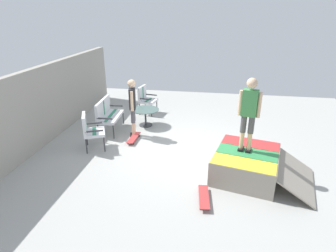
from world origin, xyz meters
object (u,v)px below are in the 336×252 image
(patio_bench, at_px, (107,112))
(person_skater, at_px, (249,110))
(patio_chair_near_house, at_px, (145,97))
(patio_chair_by_wall, at_px, (90,128))
(person_watching, at_px, (133,104))
(patio_table, at_px, (145,114))
(skateboard_spare, at_px, (204,197))
(skate_ramp, at_px, (247,164))
(skateboard_by_bench, at_px, (134,138))

(patio_bench, bearing_deg, person_skater, -115.17)
(person_skater, bearing_deg, patio_bench, 64.83)
(patio_chair_near_house, bearing_deg, patio_bench, 156.61)
(patio_chair_by_wall, bearing_deg, person_watching, -41.01)
(patio_chair_near_house, relative_size, patio_table, 1.13)
(person_watching, distance_m, skateboard_spare, 3.79)
(patio_chair_by_wall, bearing_deg, skate_ramp, -99.45)
(skate_ramp, xyz_separation_m, person_skater, (0.09, 0.09, 1.29))
(patio_chair_by_wall, distance_m, skateboard_spare, 3.72)
(patio_chair_by_wall, xyz_separation_m, skateboard_by_bench, (0.72, -1.01, -0.53))
(skate_ramp, height_order, patio_chair_by_wall, patio_chair_by_wall)
(patio_bench, distance_m, patio_chair_near_house, 1.98)
(skate_ramp, xyz_separation_m, skateboard_spare, (-1.12, 0.93, -0.21))
(patio_chair_by_wall, height_order, patio_table, patio_chair_by_wall)
(patio_bench, xyz_separation_m, person_skater, (-1.91, -4.06, 0.97))
(patio_chair_near_house, height_order, person_skater, person_skater)
(patio_bench, xyz_separation_m, skateboard_spare, (-3.12, -3.21, -0.53))
(patio_chair_by_wall, height_order, person_watching, person_watching)
(skateboard_by_bench, xyz_separation_m, skateboard_spare, (-2.53, -2.20, 0.00))
(skateboard_by_bench, bearing_deg, skateboard_spare, -138.94)
(patio_chair_near_house, height_order, patio_chair_by_wall, same)
(person_skater, bearing_deg, skateboard_by_bench, 66.67)
(patio_chair_near_house, bearing_deg, skateboard_spare, -153.81)
(patio_bench, distance_m, patio_chair_by_wall, 1.31)
(patio_chair_by_wall, distance_m, person_skater, 4.21)
(patio_bench, distance_m, skateboard_by_bench, 1.29)
(skateboard_spare, bearing_deg, skateboard_by_bench, 41.06)
(skate_ramp, height_order, patio_table, skate_ramp)
(skateboard_by_bench, bearing_deg, person_watching, 14.59)
(skate_ramp, distance_m, skateboard_by_bench, 3.44)
(patio_chair_by_wall, bearing_deg, patio_bench, 0.26)
(patio_table, bearing_deg, skateboard_spare, -150.30)
(patio_bench, xyz_separation_m, patio_table, (0.61, -1.08, -0.21))
(patio_chair_by_wall, relative_size, patio_table, 1.13)
(person_watching, bearing_deg, skateboard_spare, -141.38)
(patio_chair_by_wall, xyz_separation_m, skateboard_spare, (-1.81, -3.21, -0.53))
(skate_ramp, distance_m, patio_chair_by_wall, 4.21)
(patio_table, distance_m, person_skater, 4.07)
(patio_chair_near_house, distance_m, patio_table, 1.26)
(skate_ramp, height_order, skateboard_spare, skate_ramp)
(patio_chair_near_house, distance_m, person_watching, 2.12)
(skate_ramp, distance_m, person_skater, 1.29)
(person_skater, height_order, skateboard_by_bench, person_skater)
(patio_chair_by_wall, bearing_deg, skateboard_spare, -119.46)
(skate_ramp, distance_m, patio_chair_near_house, 5.09)
(skateboard_spare, bearing_deg, patio_bench, 45.84)
(person_watching, bearing_deg, person_skater, -117.81)
(patio_chair_by_wall, relative_size, person_skater, 0.60)
(skateboard_by_bench, relative_size, skateboard_spare, 0.99)
(skate_ramp, xyz_separation_m, patio_chair_by_wall, (0.69, 4.14, 0.31))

